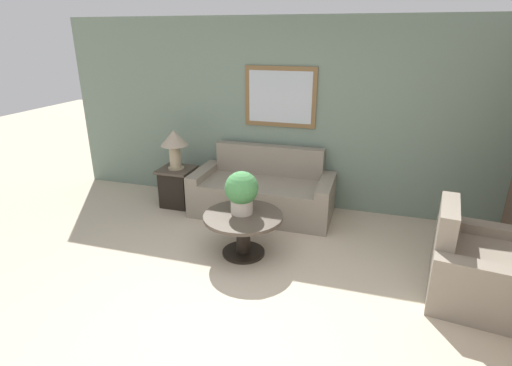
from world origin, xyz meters
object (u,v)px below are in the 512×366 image
couch_main (263,193)px  coffee_table (243,226)px  armchair (483,270)px  table_lamp (174,142)px  potted_plant_on_table (242,191)px  side_table (177,186)px

couch_main → coffee_table: 1.15m
couch_main → coffee_table: size_ratio=2.16×
armchair → table_lamp: size_ratio=2.10×
armchair → potted_plant_on_table: (-2.44, 0.14, 0.46)m
coffee_table → potted_plant_on_table: potted_plant_on_table is taller
armchair → potted_plant_on_table: bearing=94.8°
potted_plant_on_table → armchair: bearing=-3.2°
coffee_table → table_lamp: (-1.37, 1.04, 0.59)m
side_table → couch_main: bearing=4.6°
table_lamp → armchair: bearing=-16.7°
armchair → coffee_table: bearing=95.9°
coffee_table → couch_main: bearing=95.0°
coffee_table → table_lamp: bearing=142.6°
side_table → table_lamp: bearing=0.0°
side_table → coffee_table: bearing=-37.4°
side_table → table_lamp: (0.00, 0.00, 0.66)m
coffee_table → potted_plant_on_table: size_ratio=1.83×
couch_main → table_lamp: size_ratio=3.42×
side_table → table_lamp: size_ratio=1.00×
side_table → potted_plant_on_table: 1.73m
couch_main → potted_plant_on_table: bearing=-86.4°
armchair → coffee_table: (-2.41, 0.09, 0.06)m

